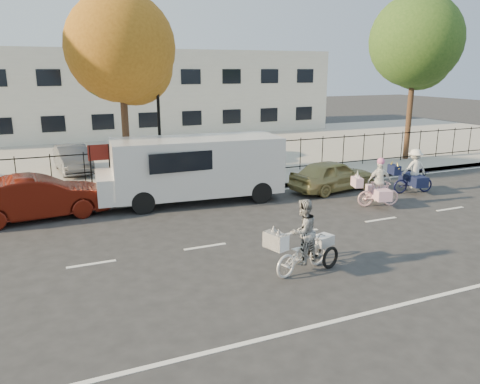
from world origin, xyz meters
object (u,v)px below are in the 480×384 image
lamppost (159,111)px  lot_car_c (73,159)px  gold_sedan (333,175)px  red_sedan (38,197)px  zebra_trike (303,244)px  bull_bike (413,176)px  lot_car_d (246,145)px  white_van (194,167)px  unicorn_bike (378,189)px

lamppost → lot_car_c: size_ratio=1.19×
gold_sedan → red_sedan: bearing=76.3°
red_sedan → gold_sedan: red_sedan is taller
zebra_trike → lot_car_c: zebra_trike is taller
zebra_trike → lot_car_c: 13.94m
zebra_trike → bull_bike: (7.75, 4.68, -0.00)m
gold_sedan → zebra_trike: bearing=130.9°
bull_bike → red_sedan: size_ratio=0.44×
zebra_trike → lot_car_d: zebra_trike is taller
zebra_trike → white_van: white_van is taller
gold_sedan → lot_car_d: (-0.61, 7.07, 0.22)m
unicorn_bike → white_van: 6.59m
lot_car_c → red_sedan: bearing=-108.8°
lot_car_c → unicorn_bike: bearing=-50.6°
white_van → lot_car_d: 8.06m
bull_bike → white_van: (-8.21, 2.24, 0.59)m
white_van → unicorn_bike: bearing=-24.1°
zebra_trike → red_sedan: zebra_trike is taller
zebra_trike → white_van: 6.97m
unicorn_bike → bull_bike: 2.66m
red_sedan → lot_car_d: bearing=-63.4°
lot_car_d → zebra_trike: bearing=-99.2°
lot_car_c → lamppost: bearing=-58.1°
white_van → lamppost: bearing=111.2°
lamppost → red_sedan: (-4.62, -2.30, -2.40)m
lamppost → gold_sedan: lamppost is taller
gold_sedan → lot_car_c: size_ratio=1.01×
gold_sedan → lot_car_d: bearing=-5.0°
zebra_trike → unicorn_bike: (5.27, 3.72, -0.05)m
bull_bike → red_sedan: bearing=91.0°
bull_bike → white_van: white_van is taller
lamppost → zebra_trike: lamppost is taller
gold_sedan → lot_car_d: 7.10m
lot_car_c → zebra_trike: bearing=-77.7°
lamppost → white_van: bearing=-74.0°
zebra_trike → lot_car_d: size_ratio=0.51×
lamppost → white_van: (0.66, -2.30, -1.82)m
zebra_trike → gold_sedan: (5.07, 6.23, -0.07)m
white_van → red_sedan: white_van is taller
zebra_trike → red_sedan: 8.99m
gold_sedan → lot_car_c: lot_car_c is taller
white_van → lot_car_d: white_van is taller
red_sedan → lamppost: bearing=-68.9°
bull_bike → lot_car_c: bearing=64.6°
red_sedan → lot_car_d: 12.02m
red_sedan → zebra_trike: bearing=-145.8°
lamppost → lot_car_d: 7.27m
gold_sedan → lot_car_c: 11.65m
zebra_trike → bull_bike: size_ratio=1.09×
red_sedan → gold_sedan: size_ratio=1.18×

